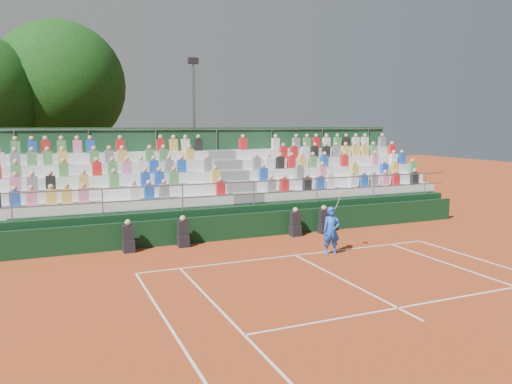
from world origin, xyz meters
name	(u,v)px	position (x,y,z in m)	size (l,w,h in m)	color
ground	(295,255)	(0.00, 0.00, 0.00)	(90.00, 90.00, 0.00)	#AB421C
courtside_wall	(259,225)	(0.00, 3.20, 0.50)	(20.00, 0.15, 1.00)	black
line_officials	(238,229)	(-1.09, 2.75, 0.48)	(8.44, 0.40, 1.19)	black
grandstand	(231,199)	(0.00, 6.44, 1.09)	(20.00, 5.20, 4.40)	black
tennis_player	(332,231)	(1.23, -0.35, 0.85)	(0.88, 0.55, 2.22)	blue
tree_east	(60,86)	(-6.88, 14.21, 6.58)	(6.90, 6.90, 10.05)	#362113
floodlight_mast	(194,119)	(0.29, 13.40, 4.85)	(0.60, 0.25, 8.35)	gray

